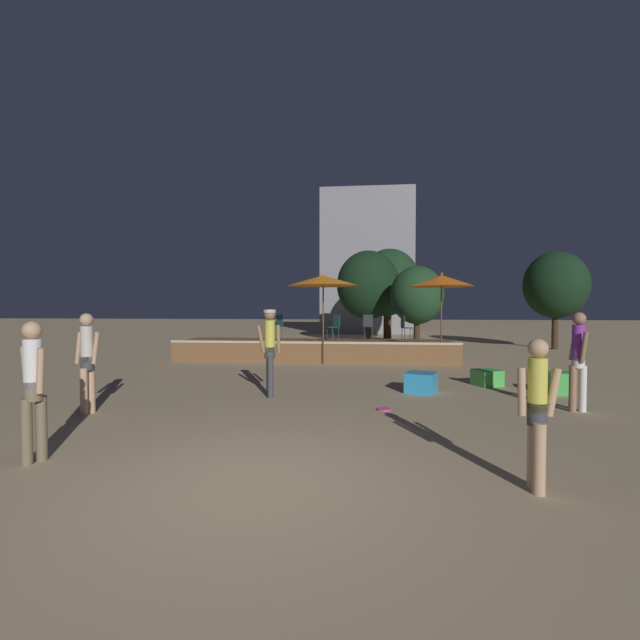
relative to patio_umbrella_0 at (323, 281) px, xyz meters
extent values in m
plane|color=tan|center=(0.24, -9.97, -2.83)|extent=(120.00, 120.00, 0.00)
cube|color=brown|center=(-0.41, 1.37, -2.50)|extent=(10.11, 2.54, 0.67)
cube|color=#CCB793|center=(-0.41, 0.13, -2.12)|extent=(10.11, 0.12, 0.08)
cylinder|color=brown|center=(0.00, 0.00, -1.50)|extent=(0.05, 0.05, 2.66)
cone|color=orange|center=(0.00, 0.00, 0.00)|extent=(2.44, 2.44, 0.36)
sphere|color=orange|center=(0.00, 0.00, 0.22)|extent=(0.08, 0.08, 0.08)
cylinder|color=brown|center=(3.99, 0.37, -1.51)|extent=(0.05, 0.05, 2.63)
cone|color=orange|center=(3.99, 0.37, -0.01)|extent=(2.15, 2.15, 0.39)
sphere|color=orange|center=(3.99, 0.37, 0.23)|extent=(0.08, 0.08, 0.08)
cube|color=#4CC651|center=(4.42, -3.58, -2.64)|extent=(0.74, 0.74, 0.39)
cube|color=#4CC651|center=(5.74, -4.48, -2.58)|extent=(0.51, 0.51, 0.49)
cube|color=#2D9EDB|center=(2.69, -4.61, -2.60)|extent=(0.81, 0.81, 0.45)
cylinder|color=tan|center=(-3.59, -7.33, -2.41)|extent=(0.13, 0.13, 0.85)
cylinder|color=tan|center=(-3.57, -7.15, -2.41)|extent=(0.13, 0.13, 0.85)
cylinder|color=#3F3F47|center=(-3.58, -7.24, -1.90)|extent=(0.22, 0.22, 0.24)
cylinder|color=beige|center=(-3.58, -7.24, -1.56)|extent=(0.22, 0.22, 0.65)
cylinder|color=tan|center=(-3.41, -7.26, -1.62)|extent=(0.17, 0.10, 0.58)
cylinder|color=tan|center=(-3.76, -7.22, -1.62)|extent=(0.16, 0.10, 0.58)
sphere|color=tan|center=(-3.58, -7.24, -1.12)|extent=(0.23, 0.23, 0.23)
cylinder|color=white|center=(5.45, -6.10, -2.40)|extent=(0.13, 0.13, 0.86)
cylinder|color=#997051|center=(5.27, -6.11, -2.40)|extent=(0.13, 0.13, 0.86)
cylinder|color=white|center=(5.36, -6.11, -1.89)|extent=(0.22, 0.22, 0.24)
cylinder|color=purple|center=(5.36, -6.11, -1.55)|extent=(0.22, 0.22, 0.66)
cylinder|color=#997051|center=(5.35, -5.93, -1.61)|extent=(0.09, 0.23, 0.58)
cylinder|color=#997051|center=(5.37, -6.29, -1.61)|extent=(0.09, 0.21, 0.59)
sphere|color=#997051|center=(5.36, -6.11, -1.10)|extent=(0.23, 0.23, 0.23)
cylinder|color=tan|center=(3.23, -9.70, -2.46)|extent=(0.13, 0.13, 0.74)
cylinder|color=tan|center=(3.23, -9.86, -2.46)|extent=(0.13, 0.13, 0.74)
cylinder|color=#3F3F47|center=(3.23, -9.78, -2.01)|extent=(0.19, 0.19, 0.24)
cylinder|color=#D8D14C|center=(3.23, -9.78, -1.70)|extent=(0.19, 0.19, 0.57)
cylinder|color=tan|center=(3.07, -9.78, -1.77)|extent=(0.10, 0.08, 0.51)
cylinder|color=tan|center=(3.38, -9.79, -1.77)|extent=(0.16, 0.08, 0.51)
sphere|color=tan|center=(3.23, -9.78, -1.31)|extent=(0.20, 0.20, 0.20)
cylinder|color=#72664C|center=(-2.65, -9.50, -2.42)|extent=(0.13, 0.13, 0.82)
cylinder|color=#72664C|center=(-2.72, -9.66, -2.42)|extent=(0.13, 0.13, 0.82)
cylinder|color=#72664C|center=(-2.69, -9.58, -1.93)|extent=(0.21, 0.21, 0.24)
cylinder|color=white|center=(-2.69, -9.58, -1.60)|extent=(0.21, 0.21, 0.63)
cylinder|color=tan|center=(-2.84, -9.51, -1.67)|extent=(0.18, 0.14, 0.56)
cylinder|color=tan|center=(-2.53, -9.65, -1.67)|extent=(0.15, 0.13, 0.56)
sphere|color=tan|center=(-2.69, -9.58, -1.17)|extent=(0.22, 0.22, 0.22)
cylinder|color=#3F3F47|center=(-0.58, -5.56, -2.39)|extent=(0.13, 0.13, 0.88)
cylinder|color=#3F3F47|center=(-0.64, -5.39, -2.39)|extent=(0.13, 0.13, 0.88)
cylinder|color=#3F3F47|center=(-0.61, -5.48, -1.87)|extent=(0.23, 0.23, 0.24)
cylinder|color=#D8D14C|center=(-0.61, -5.48, -1.51)|extent=(0.23, 0.23, 0.68)
cylinder|color=#997051|center=(-0.44, -5.42, -1.58)|extent=(0.12, 0.11, 0.60)
cylinder|color=#997051|center=(-0.79, -5.54, -1.58)|extent=(0.22, 0.14, 0.60)
sphere|color=#997051|center=(-0.61, -5.48, -1.05)|extent=(0.24, 0.24, 0.24)
cylinder|color=beige|center=(-0.61, -5.48, -0.98)|extent=(0.26, 0.26, 0.07)
cylinder|color=#1E4C47|center=(-2.12, 1.29, -1.86)|extent=(0.02, 0.02, 0.45)
cylinder|color=#1E4C47|center=(-1.90, 1.09, -1.86)|extent=(0.02, 0.02, 0.45)
cylinder|color=#1E4C47|center=(-1.92, 1.52, -1.86)|extent=(0.02, 0.02, 0.45)
cylinder|color=#1E4C47|center=(-1.70, 1.32, -1.86)|extent=(0.02, 0.02, 0.45)
cylinder|color=#1E4C47|center=(-1.91, 1.31, -1.63)|extent=(0.40, 0.40, 0.02)
cube|color=#1E4C47|center=(-1.80, 1.43, -1.41)|extent=(0.29, 0.26, 0.45)
cylinder|color=#1E4C47|center=(0.04, 1.05, -1.86)|extent=(0.02, 0.02, 0.45)
cylinder|color=#1E4C47|center=(0.24, 0.83, -1.86)|extent=(0.02, 0.02, 0.45)
cylinder|color=#1E4C47|center=(0.26, 1.26, -1.86)|extent=(0.02, 0.02, 0.45)
cylinder|color=#1E4C47|center=(0.46, 1.03, -1.86)|extent=(0.02, 0.02, 0.45)
cylinder|color=#1E4C47|center=(0.25, 1.04, -1.63)|extent=(0.40, 0.40, 0.02)
cube|color=#1E4C47|center=(0.37, 1.16, -1.41)|extent=(0.26, 0.29, 0.45)
cylinder|color=#2D3338|center=(3.08, 0.65, -1.86)|extent=(0.02, 0.02, 0.45)
cylinder|color=#2D3338|center=(3.01, 0.94, -1.86)|extent=(0.02, 0.02, 0.45)
cylinder|color=#2D3338|center=(2.79, 0.57, -1.86)|extent=(0.02, 0.02, 0.45)
cylinder|color=#2D3338|center=(2.72, 0.86, -1.86)|extent=(0.02, 0.02, 0.45)
cylinder|color=#2D3338|center=(2.90, 0.75, -1.63)|extent=(0.40, 0.40, 0.02)
cube|color=#2D3338|center=(2.74, 0.71, -1.41)|extent=(0.12, 0.36, 0.45)
cylinder|color=#2D3338|center=(1.72, 1.79, -1.86)|extent=(0.02, 0.02, 0.45)
cylinder|color=#2D3338|center=(1.42, 1.83, -1.86)|extent=(0.02, 0.02, 0.45)
cylinder|color=#2D3338|center=(1.68, 1.50, -1.86)|extent=(0.02, 0.02, 0.45)
cylinder|color=#2D3338|center=(1.38, 1.54, -1.86)|extent=(0.02, 0.02, 0.45)
cylinder|color=#2D3338|center=(1.55, 1.67, -1.63)|extent=(0.40, 0.40, 0.02)
cube|color=#2D3338|center=(1.53, 1.50, -1.41)|extent=(0.36, 0.08, 0.45)
cylinder|color=#E54C99|center=(1.78, -6.39, -2.81)|extent=(0.26, 0.26, 0.03)
cylinder|color=#3D2B1C|center=(2.82, 11.04, -1.93)|extent=(0.28, 0.28, 1.80)
ellipsoid|color=#19381E|center=(2.82, 11.04, 0.57)|extent=(3.54, 3.54, 3.89)
cylinder|color=#3D2B1C|center=(3.83, 5.94, -2.15)|extent=(0.28, 0.28, 1.37)
ellipsoid|color=#1E4223|center=(3.83, 5.94, -0.34)|extent=(2.48, 2.48, 2.73)
cylinder|color=#3D2B1C|center=(2.58, 9.61, -2.01)|extent=(0.28, 0.28, 1.64)
ellipsoid|color=#1E4223|center=(2.58, 9.61, -0.12)|extent=(2.38, 2.38, 2.61)
cylinder|color=#3D2B1C|center=(10.06, 6.08, -1.99)|extent=(0.28, 0.28, 1.69)
ellipsoid|color=black|center=(10.06, 6.08, 0.11)|extent=(2.77, 2.77, 3.05)
cylinder|color=#3D2B1C|center=(1.56, 8.67, -2.03)|extent=(0.28, 0.28, 1.61)
ellipsoid|color=black|center=(1.56, 8.67, 0.28)|extent=(3.34, 3.34, 3.67)
cube|color=gray|center=(1.52, 17.43, 2.38)|extent=(6.70, 3.15, 10.42)
camera|label=1|loc=(1.43, -14.46, -0.88)|focal=24.00mm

